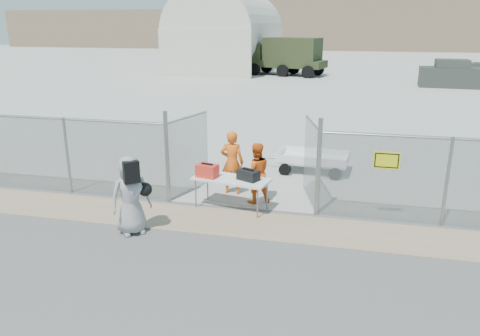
% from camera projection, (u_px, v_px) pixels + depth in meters
% --- Properties ---
extents(ground, '(160.00, 160.00, 0.00)m').
position_uv_depth(ground, '(220.00, 240.00, 10.54)').
color(ground, '#4B4A4A').
extents(tarmac_inside, '(160.00, 80.00, 0.01)m').
position_uv_depth(tarmac_inside, '(326.00, 69.00, 49.58)').
color(tarmac_inside, '#ACABA1').
rests_on(tarmac_inside, ground).
extents(dirt_strip, '(44.00, 1.60, 0.01)m').
position_uv_depth(dirt_strip, '(231.00, 222.00, 11.47)').
color(dirt_strip, '#9D8366').
rests_on(dirt_strip, ground).
extents(distant_hills, '(140.00, 6.00, 9.00)m').
position_uv_depth(distant_hills, '(369.00, 24.00, 80.61)').
color(distant_hills, '#7F684F').
rests_on(distant_hills, ground).
extents(chain_link_fence, '(40.00, 0.20, 2.20)m').
position_uv_depth(chain_link_fence, '(240.00, 168.00, 12.08)').
color(chain_link_fence, gray).
rests_on(chain_link_fence, ground).
extents(quonset_hangar, '(9.00, 18.00, 8.00)m').
position_uv_depth(quonset_hangar, '(230.00, 29.00, 48.71)').
color(quonset_hangar, beige).
rests_on(quonset_hangar, ground).
extents(folding_table, '(2.10, 1.19, 0.84)m').
position_uv_depth(folding_table, '(231.00, 193.00, 12.23)').
color(folding_table, white).
rests_on(folding_table, ground).
extents(orange_bag, '(0.59, 0.45, 0.33)m').
position_uv_depth(orange_bag, '(207.00, 171.00, 12.16)').
color(orange_bag, red).
rests_on(orange_bag, folding_table).
extents(black_duffel, '(0.63, 0.53, 0.26)m').
position_uv_depth(black_duffel, '(248.00, 175.00, 11.93)').
color(black_duffel, black).
rests_on(black_duffel, folding_table).
extents(security_worker_left, '(0.67, 0.44, 1.83)m').
position_uv_depth(security_worker_left, '(232.00, 163.00, 13.18)').
color(security_worker_left, orange).
rests_on(security_worker_left, ground).
extents(security_worker_right, '(1.00, 0.91, 1.67)m').
position_uv_depth(security_worker_right, '(256.00, 173.00, 12.53)').
color(security_worker_right, orange).
rests_on(security_worker_right, ground).
extents(visitor, '(1.07, 1.04, 1.86)m').
position_uv_depth(visitor, '(131.00, 195.00, 10.66)').
color(visitor, gray).
rests_on(visitor, ground).
extents(utility_trailer, '(3.03, 1.73, 0.71)m').
position_uv_depth(utility_trailer, '(313.00, 162.00, 15.27)').
color(utility_trailer, white).
rests_on(utility_trailer, ground).
extents(military_truck, '(7.53, 4.34, 3.39)m').
position_uv_depth(military_truck, '(287.00, 57.00, 42.94)').
color(military_truck, '#2B351B').
rests_on(military_truck, ground).
extents(parked_vehicle_near, '(4.56, 2.28, 2.01)m').
position_uv_depth(parked_vehicle_near, '(451.00, 74.00, 35.09)').
color(parked_vehicle_near, '#323531').
rests_on(parked_vehicle_near, ground).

